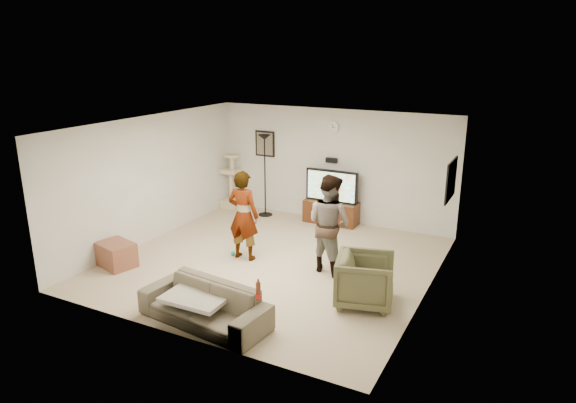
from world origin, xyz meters
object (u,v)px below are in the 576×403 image
at_px(tv_stand, 331,212).
at_px(floor_lamp, 265,176).
at_px(person_right, 329,224).
at_px(cat_tree, 231,181).
at_px(beer_bottle, 258,291).
at_px(side_table, 116,254).
at_px(sofa, 204,304).
at_px(armchair, 365,280).
at_px(tv, 332,186).
at_px(person_left, 243,215).

bearing_deg(tv_stand, floor_lamp, -173.31).
relative_size(tv_stand, person_right, 0.70).
bearing_deg(cat_tree, tv_stand, 0.11).
bearing_deg(cat_tree, person_right, -33.53).
distance_m(beer_bottle, side_table, 3.59).
bearing_deg(sofa, person_right, 77.12).
bearing_deg(floor_lamp, sofa, -70.42).
bearing_deg(floor_lamp, armchair, -41.44).
distance_m(tv, person_left, 2.66).
relative_size(tv_stand, cat_tree, 0.90).
bearing_deg(person_right, floor_lamp, -22.92).
relative_size(floor_lamp, sofa, 0.98).
relative_size(floor_lamp, person_left, 1.14).
distance_m(tv_stand, person_right, 2.61).
height_order(floor_lamp, person_right, floor_lamp).
distance_m(cat_tree, beer_bottle, 5.99).
height_order(sofa, side_table, sofa).
relative_size(tv, armchair, 1.39).
distance_m(beer_bottle, armchair, 1.84).
xyz_separation_m(tv, side_table, (-2.50, -3.92, -0.63)).
height_order(armchair, side_table, armchair).
bearing_deg(tv_stand, beer_bottle, -78.75).
height_order(beer_bottle, side_table, beer_bottle).
xyz_separation_m(cat_tree, beer_bottle, (3.58, -4.80, 0.02)).
bearing_deg(person_left, sofa, 107.17).
relative_size(floor_lamp, cat_tree, 1.41).
bearing_deg(person_left, person_right, -173.47).
distance_m(cat_tree, person_left, 3.24).
xyz_separation_m(floor_lamp, person_right, (2.50, -2.18, -0.08)).
height_order(person_right, sofa, person_right).
bearing_deg(person_right, sofa, 88.69).
xyz_separation_m(cat_tree, person_right, (3.56, -2.36, 0.19)).
height_order(cat_tree, armchair, cat_tree).
xyz_separation_m(tv, beer_bottle, (0.96, -4.80, -0.17)).
distance_m(tv_stand, cat_tree, 2.66).
bearing_deg(tv, sofa, -89.16).
xyz_separation_m(tv_stand, beer_bottle, (0.96, -4.80, 0.44)).
distance_m(tv_stand, sofa, 4.81).
bearing_deg(sofa, tv_stand, 97.37).
height_order(floor_lamp, armchair, floor_lamp).
bearing_deg(floor_lamp, tv, 6.69).
bearing_deg(floor_lamp, cat_tree, 170.33).
relative_size(tv, person_right, 0.69).
bearing_deg(tv, beer_bottle, -78.75).
xyz_separation_m(sofa, armchair, (1.83, 1.56, 0.11)).
height_order(tv, cat_tree, cat_tree).
distance_m(person_left, armchair, 2.68).
bearing_deg(beer_bottle, armchair, 58.88).
bearing_deg(floor_lamp, person_right, -41.01).
bearing_deg(beer_bottle, sofa, 180.00).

